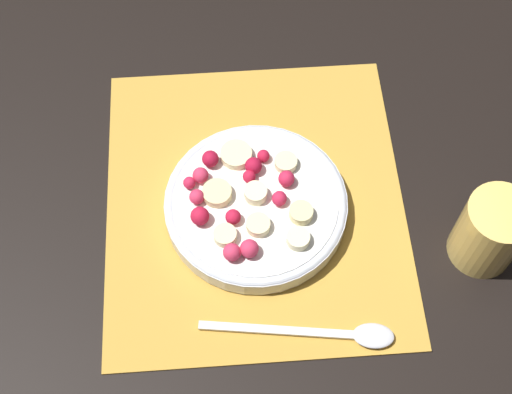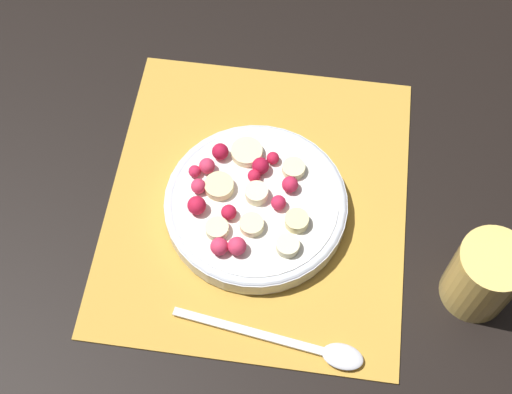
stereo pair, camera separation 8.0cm
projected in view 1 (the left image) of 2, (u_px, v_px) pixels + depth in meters
name	position (u px, v px, depth m)	size (l,w,h in m)	color
ground_plane	(255.00, 202.00, 0.85)	(3.00, 3.00, 0.00)	black
placemat	(255.00, 201.00, 0.84)	(0.39, 0.35, 0.01)	gold
fruit_bowl	(255.00, 204.00, 0.82)	(0.21, 0.21, 0.05)	silver
spoon	(337.00, 334.00, 0.76)	(0.05, 0.21, 0.01)	silver
drinking_glass	(490.00, 232.00, 0.77)	(0.07, 0.07, 0.09)	#F4CC66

